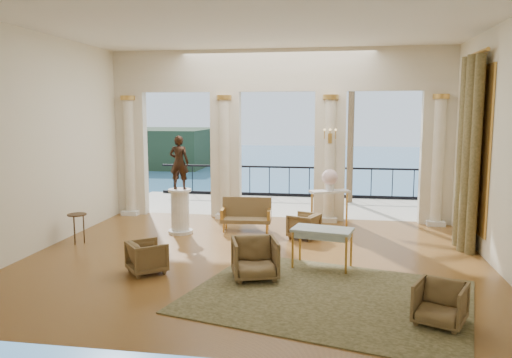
% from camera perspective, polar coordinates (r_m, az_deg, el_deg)
% --- Properties ---
extents(floor, '(9.00, 9.00, 0.00)m').
position_cam_1_polar(floor, '(9.94, -0.31, -9.13)').
color(floor, '#4C2F13').
rests_on(floor, ground).
extents(room_walls, '(9.00, 9.00, 9.00)m').
position_cam_1_polar(room_walls, '(8.42, -1.59, 7.69)').
color(room_walls, white).
rests_on(room_walls, ground).
extents(arcade, '(9.00, 0.56, 4.50)m').
position_cam_1_polar(arcade, '(13.30, 2.43, 6.43)').
color(arcade, beige).
rests_on(arcade, ground).
extents(terrace, '(10.00, 3.60, 0.10)m').
position_cam_1_polar(terrace, '(15.55, 3.24, -3.15)').
color(terrace, '#BCB19D').
rests_on(terrace, ground).
extents(balustrade, '(9.00, 0.06, 1.03)m').
position_cam_1_polar(balustrade, '(17.04, 3.81, -0.63)').
color(balustrade, black).
rests_on(balustrade, terrace).
extents(palm_tree, '(2.00, 2.00, 4.50)m').
position_cam_1_polar(palm_tree, '(16.04, 10.95, 11.92)').
color(palm_tree, '#4C3823').
rests_on(palm_tree, terrace).
extents(headland, '(22.00, 18.00, 6.00)m').
position_cam_1_polar(headland, '(85.64, -12.46, 3.63)').
color(headland, black).
rests_on(headland, sea).
extents(sea, '(160.00, 160.00, 0.00)m').
position_cam_1_polar(sea, '(69.97, 7.86, 0.39)').
color(sea, '#285C88').
rests_on(sea, ground).
extents(curtain, '(0.33, 1.40, 4.09)m').
position_cam_1_polar(curtain, '(11.25, 23.14, 2.70)').
color(curtain, '#474523').
rests_on(curtain, ground).
extents(window_frame, '(0.04, 1.60, 3.40)m').
position_cam_1_polar(window_frame, '(11.29, 24.08, 3.08)').
color(window_frame, gold).
rests_on(window_frame, room_walls).
extents(wall_sconce, '(0.30, 0.11, 0.33)m').
position_cam_1_polar(wall_sconce, '(12.91, 8.45, 4.74)').
color(wall_sconce, gold).
rests_on(wall_sconce, arcade).
extents(rug, '(4.88, 4.21, 0.02)m').
position_cam_1_polar(rug, '(8.11, 8.29, -13.11)').
color(rug, '#31331A').
rests_on(rug, ground).
extents(armchair_a, '(0.94, 0.90, 0.78)m').
position_cam_1_polar(armchair_a, '(8.73, -0.12, -8.87)').
color(armchair_a, '#483920').
rests_on(armchair_a, ground).
extents(armchair_b, '(0.82, 0.80, 0.65)m').
position_cam_1_polar(armchair_b, '(7.40, 20.32, -13.01)').
color(armchair_b, '#483920').
rests_on(armchair_b, ground).
extents(armchair_c, '(0.77, 0.79, 0.63)m').
position_cam_1_polar(armchair_c, '(11.50, 5.49, -5.20)').
color(armchair_c, '#483920').
rests_on(armchair_c, ground).
extents(armchair_d, '(0.84, 0.85, 0.64)m').
position_cam_1_polar(armchair_d, '(9.26, -12.35, -8.53)').
color(armchair_d, '#483920').
rests_on(armchair_d, ground).
extents(settee, '(1.24, 0.60, 0.80)m').
position_cam_1_polar(settee, '(12.18, -1.11, -4.06)').
color(settee, '#483920').
rests_on(settee, ground).
extents(game_table, '(1.19, 0.80, 0.75)m').
position_cam_1_polar(game_table, '(9.33, 7.59, -6.08)').
color(game_table, '#A8CAD7').
rests_on(game_table, ground).
extents(pedestal, '(0.58, 0.58, 1.07)m').
position_cam_1_polar(pedestal, '(12.00, -8.66, -3.75)').
color(pedestal, silver).
rests_on(pedestal, ground).
extents(statue, '(0.46, 0.30, 1.26)m').
position_cam_1_polar(statue, '(11.82, -8.78, 1.89)').
color(statue, black).
rests_on(statue, pedestal).
extents(console_table, '(1.05, 0.74, 0.93)m').
position_cam_1_polar(console_table, '(12.62, 8.40, -2.00)').
color(console_table, silver).
rests_on(console_table, ground).
extents(urn, '(0.40, 0.40, 0.53)m').
position_cam_1_polar(urn, '(12.55, 8.44, 0.07)').
color(urn, silver).
rests_on(urn, console_table).
extents(side_table, '(0.41, 0.41, 0.66)m').
position_cam_1_polar(side_table, '(11.61, -19.78, -4.23)').
color(side_table, black).
rests_on(side_table, ground).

